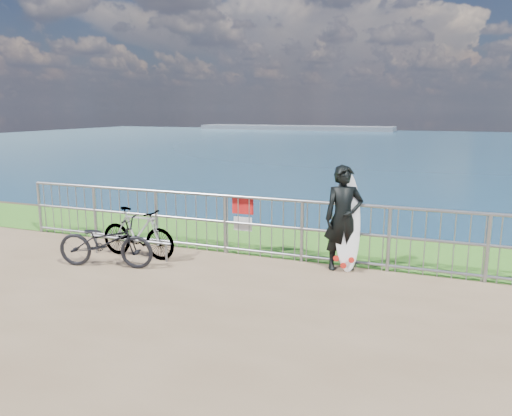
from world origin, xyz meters
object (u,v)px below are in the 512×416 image
at_px(surfboard, 347,225).
at_px(bicycle_near, 106,242).
at_px(surfer, 344,218).
at_px(bicycle_far, 138,233).

bearing_deg(surfboard, bicycle_near, -160.70).
height_order(surfer, surfboard, surfer).
relative_size(surfboard, bicycle_far, 1.08).
bearing_deg(bicycle_far, surfer, -77.29).
height_order(surfer, bicycle_near, surfer).
bearing_deg(surfer, bicycle_near, 176.04).
height_order(surfboard, bicycle_near, surfboard).
xyz_separation_m(surfer, bicycle_near, (-3.81, -1.37, -0.44)).
distance_m(surfer, surfboard, 0.14).
bearing_deg(bicycle_near, bicycle_far, -28.47).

